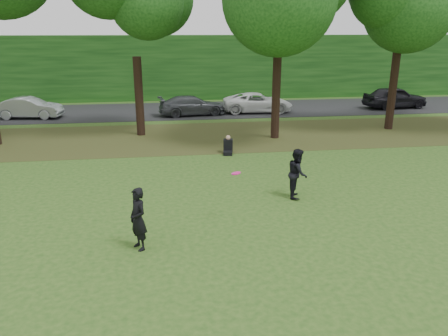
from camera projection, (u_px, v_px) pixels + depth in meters
name	position (u px, v px, depth m)	size (l,w,h in m)	color
ground	(240.00, 259.00, 10.88)	(120.00, 120.00, 0.00)	#264C17
leaf_litter	(198.00, 137.00, 23.15)	(60.00, 7.00, 0.01)	#4A351A
street	(189.00, 110.00, 30.70)	(70.00, 7.00, 0.02)	black
far_hedge	(184.00, 67.00, 35.60)	(70.00, 3.00, 5.00)	#133D11
player_left	(138.00, 219.00, 11.14)	(0.61, 0.40, 1.67)	black
player_right	(297.00, 173.00, 14.65)	(0.82, 0.64, 1.69)	black
parked_cars	(183.00, 103.00, 29.34)	(35.94, 4.03, 1.53)	black
frisbee	(236.00, 173.00, 12.55)	(0.36, 0.37, 0.09)	#FA158C
seated_person	(228.00, 147.00, 20.02)	(0.53, 0.79, 0.83)	black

